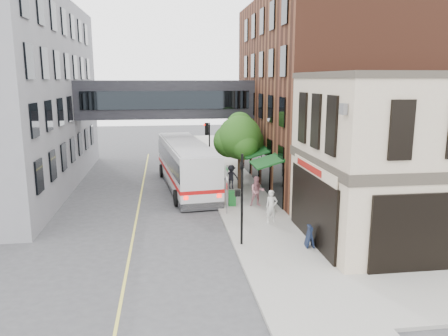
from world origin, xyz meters
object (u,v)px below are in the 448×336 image
object	(u,v)px
pedestrian_c	(231,177)
sandwich_board	(310,236)
pedestrian_b	(257,191)
bus	(186,163)
newspaper_box	(232,198)
pedestrian_a	(272,207)

from	to	relation	value
pedestrian_c	sandwich_board	size ratio (longest dim) A/B	1.71
pedestrian_b	bus	bearing A→B (deg)	128.35
pedestrian_c	newspaper_box	bearing A→B (deg)	-98.00
pedestrian_a	newspaper_box	distance (m)	4.03
pedestrian_a	pedestrian_b	bearing A→B (deg)	87.78
bus	pedestrian_b	bearing A→B (deg)	-54.53
newspaper_box	bus	bearing A→B (deg)	121.27
bus	pedestrian_a	xyz separation A→B (m)	(4.32, -9.20, -0.83)
pedestrian_c	newspaper_box	distance (m)	4.40
pedestrian_a	pedestrian_c	xyz separation A→B (m)	(-1.07, 7.97, -0.04)
bus	newspaper_box	distance (m)	6.30
sandwich_board	bus	bearing A→B (deg)	117.99
pedestrian_a	sandwich_board	distance (m)	3.93
pedestrian_c	sandwich_board	distance (m)	11.94
bus	newspaper_box	world-z (taller)	bus
newspaper_box	sandwich_board	distance (m)	7.88
sandwich_board	pedestrian_b	bearing A→B (deg)	104.49
pedestrian_a	pedestrian_b	world-z (taller)	pedestrian_b
pedestrian_a	pedestrian_c	size ratio (longest dim) A/B	1.05
pedestrian_a	sandwich_board	world-z (taller)	pedestrian_a
pedestrian_c	newspaper_box	size ratio (longest dim) A/B	1.85
pedestrian_a	pedestrian_b	xyz separation A→B (m)	(-0.12, 3.31, 0.03)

